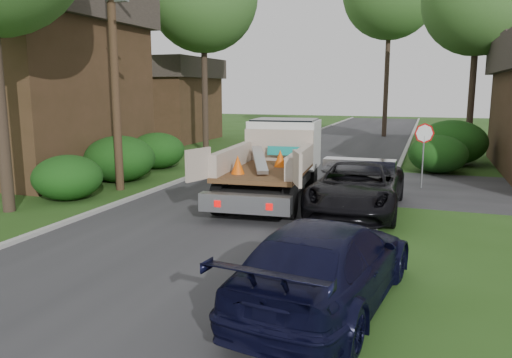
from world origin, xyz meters
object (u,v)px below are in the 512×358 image
object	(u,v)px
stop_sign	(424,142)
house_left_far	(159,98)
utility_pole	(113,48)
black_pickup	(357,187)
house_left_near	(16,76)
navy_suv	(326,263)
flatbed_truck	(278,155)
tree_right_far	(479,0)

from	to	relation	value
stop_sign	house_left_far	distance (m)	22.81
utility_pole	black_pickup	bearing A→B (deg)	-3.11
house_left_near	navy_suv	bearing A→B (deg)	-31.02
black_pickup	flatbed_truck	bearing A→B (deg)	151.27
house_left_near	flatbed_truck	world-z (taller)	house_left_near
stop_sign	tree_right_far	xyz separation A→B (m)	(2.30, 11.00, 6.70)
house_left_near	house_left_far	distance (m)	15.12
house_left_far	flatbed_truck	xyz separation A→B (m)	(13.82, -15.84, -1.62)
tree_right_far	navy_suv	xyz separation A→B (m)	(-3.70, -22.50, -7.72)
utility_pole	house_left_far	xyz separation A→B (m)	(-8.02, 17.02, -2.12)
flatbed_truck	navy_suv	xyz separation A→B (m)	(3.48, -8.66, -0.67)
stop_sign	navy_suv	distance (m)	11.63
black_pickup	tree_right_far	bearing A→B (deg)	74.87
stop_sign	house_left_near	xyz separation A→B (m)	(-17.20, -2.00, 2.50)
tree_right_far	navy_suv	bearing A→B (deg)	-99.34
black_pickup	utility_pole	bearing A→B (deg)	176.68
house_left_far	navy_suv	distance (m)	30.08
house_left_near	navy_suv	size ratio (longest dim) A/B	1.85
navy_suv	stop_sign	bearing A→B (deg)	-89.35
stop_sign	black_pickup	size ratio (longest dim) A/B	0.44
house_left_far	tree_right_far	world-z (taller)	tree_right_far
black_pickup	navy_suv	size ratio (longest dim) A/B	1.06
stop_sign	navy_suv	xyz separation A→B (m)	(-1.40, -11.50, -1.02)
stop_sign	black_pickup	world-z (taller)	stop_sign
utility_pole	tree_right_far	distance (m)	20.12
house_left_near	stop_sign	bearing A→B (deg)	6.63
house_left_near	tree_right_far	world-z (taller)	tree_right_far
house_left_far	navy_suv	xyz separation A→B (m)	(17.30, -24.50, -2.29)
navy_suv	black_pickup	bearing A→B (deg)	-78.88
house_left_far	house_left_near	bearing A→B (deg)	-84.29
tree_right_far	navy_suv	world-z (taller)	tree_right_far
flatbed_truck	navy_suv	distance (m)	9.35
utility_pole	black_pickup	xyz separation A→B (m)	(8.85, -0.48, -4.40)
house_left_near	black_pickup	distance (m)	15.96
stop_sign	house_left_near	size ratio (longest dim) A/B	0.26
utility_pole	house_left_near	world-z (taller)	utility_pole
utility_pole	tree_right_far	xyz separation A→B (m)	(12.98, 15.02, 3.31)
stop_sign	black_pickup	xyz separation A→B (m)	(-1.83, -4.50, -1.00)
tree_right_far	flatbed_truck	xyz separation A→B (m)	(-7.18, -13.84, -7.05)
navy_suv	flatbed_truck	bearing A→B (deg)	-60.52
house_left_far	black_pickup	size ratio (longest dim) A/B	1.35
house_left_near	black_pickup	size ratio (longest dim) A/B	1.74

